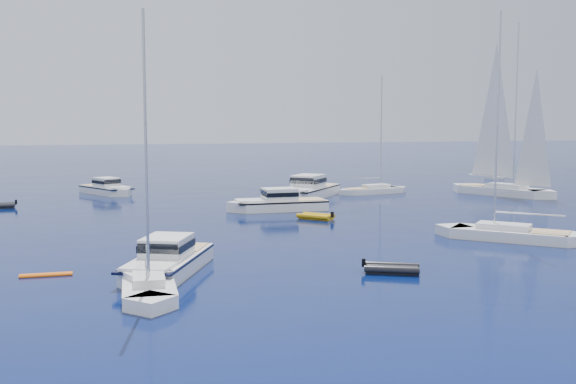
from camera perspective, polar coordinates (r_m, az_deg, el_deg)
ground at (r=42.12m, az=14.81°, el=-5.77°), size 400.00×400.00×0.00m
motor_cruiser_left at (r=38.77m, az=-10.05°, el=-6.68°), size 6.68×10.45×2.64m
motor_cruiser_centre at (r=64.17m, az=-0.88°, el=-1.53°), size 10.21×3.43×2.65m
motor_cruiser_distant at (r=74.49m, az=1.62°, el=-0.47°), size 10.27×11.74×3.15m
motor_cruiser_horizon at (r=80.73m, az=-14.71°, el=-0.16°), size 6.96×9.22×2.38m
sailboat_fore at (r=34.94m, az=-11.47°, el=-8.12°), size 2.67×9.62×14.07m
sailboat_mid_r at (r=51.08m, az=17.89°, el=-3.79°), size 10.27×9.73×16.52m
sailboat_centre at (r=79.33m, az=7.08°, el=-0.12°), size 9.70×4.36×13.81m
sailboat_sails_r at (r=80.74m, az=17.28°, el=-0.24°), size 9.44×13.35×19.59m
sailboat_sails_far at (r=105.71m, az=16.74°, el=1.21°), size 7.64×9.53×14.41m
tender_yellow at (r=58.63m, az=2.30°, el=-2.26°), size 3.49×3.48×0.95m
tender_grey_near at (r=38.86m, az=8.60°, el=-6.62°), size 3.60×2.91×0.95m
kayak_orange at (r=39.89m, az=-19.38°, el=-6.57°), size 2.76×0.59×0.30m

